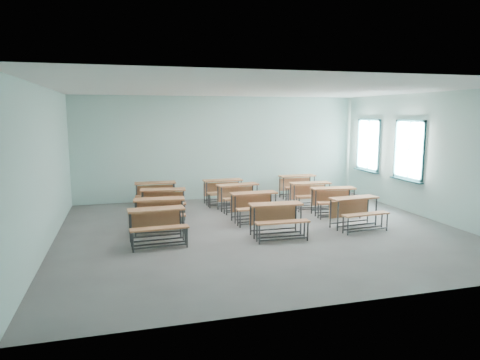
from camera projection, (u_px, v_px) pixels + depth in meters
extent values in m
cube|color=slate|center=(261.00, 230.00, 9.88)|extent=(9.00, 8.00, 0.02)
cube|color=white|center=(262.00, 89.00, 9.39)|extent=(9.00, 8.00, 0.02)
cube|color=#A8D2C9|center=(221.00, 148.00, 13.46)|extent=(9.00, 0.02, 3.20)
cube|color=#A8D2C9|center=(354.00, 192.00, 5.82)|extent=(9.00, 0.02, 3.20)
cube|color=#A8D2C9|center=(45.00, 168.00, 8.45)|extent=(0.02, 8.00, 3.20)
cube|color=#A8D2C9|center=(430.00, 156.00, 10.82)|extent=(0.02, 8.00, 3.20)
cube|color=#1B464D|center=(367.00, 169.00, 13.58)|extent=(0.06, 1.20, 0.06)
cube|color=#1B464D|center=(369.00, 120.00, 13.35)|extent=(0.06, 1.20, 0.06)
cube|color=#1B464D|center=(379.00, 146.00, 12.92)|extent=(0.06, 0.06, 1.60)
cube|color=#1B464D|center=(359.00, 143.00, 14.01)|extent=(0.06, 0.06, 1.60)
cube|color=#1B464D|center=(368.00, 145.00, 13.46)|extent=(0.04, 0.04, 1.48)
cube|color=#1B464D|center=(368.00, 145.00, 13.46)|extent=(0.04, 1.08, 0.04)
cube|color=#1B464D|center=(366.00, 171.00, 13.58)|extent=(0.14, 1.28, 0.04)
cube|color=white|center=(369.00, 145.00, 13.47)|extent=(0.01, 1.08, 1.48)
cube|color=#1B464D|center=(407.00, 178.00, 11.68)|extent=(0.06, 1.20, 0.06)
cube|color=#1B464D|center=(411.00, 121.00, 11.44)|extent=(0.06, 1.20, 0.06)
cube|color=#1B464D|center=(423.00, 151.00, 11.01)|extent=(0.06, 0.06, 1.60)
cube|color=#1B464D|center=(396.00, 148.00, 12.10)|extent=(0.06, 0.06, 1.60)
cube|color=#1B464D|center=(409.00, 150.00, 11.56)|extent=(0.04, 0.04, 1.48)
cube|color=#1B464D|center=(409.00, 150.00, 11.56)|extent=(0.04, 1.08, 0.04)
cube|color=#1B464D|center=(406.00, 180.00, 11.67)|extent=(0.14, 1.28, 0.04)
cube|color=white|center=(410.00, 150.00, 11.56)|extent=(0.01, 1.08, 1.48)
cube|color=#A4613B|center=(156.00, 209.00, 8.84)|extent=(1.18, 0.45, 0.04)
cube|color=#A4613B|center=(155.00, 221.00, 9.06)|extent=(1.10, 0.08, 0.40)
cylinder|color=#36393B|center=(131.00, 230.00, 8.59)|extent=(0.04, 0.04, 0.68)
cylinder|color=#36393B|center=(183.00, 226.00, 8.92)|extent=(0.04, 0.04, 0.68)
cylinder|color=#36393B|center=(130.00, 227.00, 8.88)|extent=(0.04, 0.04, 0.68)
cylinder|color=#36393B|center=(181.00, 222.00, 9.21)|extent=(0.04, 0.04, 0.68)
cube|color=#36393B|center=(158.00, 240.00, 8.79)|extent=(1.06, 0.08, 0.03)
cube|color=#36393B|center=(156.00, 236.00, 9.08)|extent=(1.06, 0.08, 0.03)
cube|color=#A4613B|center=(160.00, 228.00, 8.45)|extent=(1.17, 0.30, 0.03)
cylinder|color=#36393B|center=(133.00, 243.00, 8.24)|extent=(0.04, 0.04, 0.40)
cylinder|color=#36393B|center=(187.00, 238.00, 8.57)|extent=(0.04, 0.04, 0.40)
cylinder|color=#36393B|center=(132.00, 240.00, 8.41)|extent=(0.04, 0.04, 0.40)
cylinder|color=#36393B|center=(185.00, 235.00, 8.74)|extent=(0.04, 0.04, 0.40)
cube|color=#36393B|center=(161.00, 246.00, 8.42)|extent=(1.06, 0.08, 0.03)
cube|color=#36393B|center=(160.00, 244.00, 8.59)|extent=(1.06, 0.08, 0.03)
cube|color=#A4613B|center=(276.00, 204.00, 9.35)|extent=(1.17, 0.42, 0.04)
cube|color=#A4613B|center=(273.00, 215.00, 9.56)|extent=(1.10, 0.06, 0.40)
cylinder|color=#36393B|center=(254.00, 223.00, 9.13)|extent=(0.04, 0.04, 0.68)
cylinder|color=#36393B|center=(301.00, 221.00, 9.38)|extent=(0.04, 0.04, 0.68)
cylinder|color=#36393B|center=(251.00, 220.00, 9.43)|extent=(0.04, 0.04, 0.68)
cylinder|color=#36393B|center=(296.00, 217.00, 9.67)|extent=(0.04, 0.04, 0.68)
cube|color=#36393B|center=(278.00, 233.00, 9.29)|extent=(1.06, 0.06, 0.03)
cube|color=#36393B|center=(273.00, 229.00, 9.59)|extent=(1.06, 0.06, 0.03)
cube|color=#A4613B|center=(283.00, 222.00, 8.94)|extent=(1.16, 0.28, 0.03)
cylinder|color=#36393B|center=(259.00, 235.00, 8.77)|extent=(0.04, 0.04, 0.40)
cylinder|color=#36393B|center=(308.00, 232.00, 9.01)|extent=(0.04, 0.04, 0.40)
cylinder|color=#36393B|center=(257.00, 233.00, 8.94)|extent=(0.04, 0.04, 0.40)
cylinder|color=#36393B|center=(304.00, 229.00, 9.19)|extent=(0.04, 0.04, 0.40)
cube|color=#36393B|center=(284.00, 239.00, 8.91)|extent=(1.06, 0.06, 0.03)
cube|color=#36393B|center=(281.00, 237.00, 9.08)|extent=(1.06, 0.06, 0.03)
cube|color=#A4613B|center=(354.00, 198.00, 10.03)|extent=(1.19, 0.49, 0.04)
cube|color=#A4613B|center=(349.00, 209.00, 10.24)|extent=(1.10, 0.12, 0.40)
cylinder|color=#36393B|center=(338.00, 216.00, 9.76)|extent=(0.04, 0.04, 0.68)
cylinder|color=#36393B|center=(376.00, 213.00, 10.13)|extent=(0.04, 0.04, 0.68)
cylinder|color=#36393B|center=(330.00, 213.00, 10.04)|extent=(0.04, 0.04, 0.68)
cylinder|color=#36393B|center=(368.00, 210.00, 10.42)|extent=(0.04, 0.04, 0.68)
cube|color=#36393B|center=(357.00, 225.00, 9.98)|extent=(1.06, 0.13, 0.03)
cube|color=#36393B|center=(349.00, 222.00, 10.27)|extent=(1.06, 0.13, 0.03)
cube|color=#A4613B|center=(366.00, 214.00, 9.65)|extent=(1.17, 0.35, 0.03)
cylinder|color=#36393B|center=(348.00, 227.00, 9.41)|extent=(0.04, 0.04, 0.40)
cylinder|color=#36393B|center=(387.00, 222.00, 9.78)|extent=(0.04, 0.04, 0.40)
cylinder|color=#36393B|center=(343.00, 225.00, 9.58)|extent=(0.04, 0.04, 0.40)
cylinder|color=#36393B|center=(382.00, 221.00, 9.95)|extent=(0.04, 0.04, 0.40)
cube|color=#36393B|center=(368.00, 230.00, 9.62)|extent=(1.06, 0.13, 0.03)
cube|color=#36393B|center=(363.00, 228.00, 9.79)|extent=(1.06, 0.13, 0.03)
cube|color=#A4613B|center=(159.00, 199.00, 9.89)|extent=(1.18, 0.48, 0.04)
cube|color=#A4613B|center=(159.00, 210.00, 10.11)|extent=(1.10, 0.11, 0.40)
cylinder|color=#36393B|center=(136.00, 217.00, 9.70)|extent=(0.04, 0.04, 0.68)
cylinder|color=#36393B|center=(183.00, 215.00, 9.89)|extent=(0.04, 0.04, 0.68)
cylinder|color=#36393B|center=(137.00, 214.00, 10.00)|extent=(0.04, 0.04, 0.68)
cylinder|color=#36393B|center=(182.00, 212.00, 10.19)|extent=(0.04, 0.04, 0.68)
cube|color=#36393B|center=(160.00, 226.00, 9.83)|extent=(1.06, 0.12, 0.03)
cube|color=#36393B|center=(160.00, 223.00, 10.13)|extent=(1.06, 0.12, 0.03)
cube|color=#A4613B|center=(160.00, 216.00, 9.48)|extent=(1.17, 0.34, 0.03)
cylinder|color=#36393B|center=(135.00, 228.00, 9.33)|extent=(0.04, 0.04, 0.40)
cylinder|color=#36393B|center=(184.00, 225.00, 9.53)|extent=(0.04, 0.04, 0.40)
cylinder|color=#36393B|center=(136.00, 225.00, 9.51)|extent=(0.04, 0.04, 0.40)
cylinder|color=#36393B|center=(183.00, 223.00, 9.70)|extent=(0.04, 0.04, 0.40)
cube|color=#36393B|center=(160.00, 232.00, 9.45)|extent=(1.06, 0.12, 0.03)
cube|color=#36393B|center=(160.00, 230.00, 9.63)|extent=(1.06, 0.12, 0.03)
cube|color=#A4613B|center=(254.00, 193.00, 10.66)|extent=(1.17, 0.43, 0.04)
cube|color=#A4613B|center=(251.00, 203.00, 10.87)|extent=(1.10, 0.06, 0.40)
cylinder|color=#36393B|center=(235.00, 210.00, 10.41)|extent=(0.04, 0.04, 0.68)
cylinder|color=#36393B|center=(276.00, 207.00, 10.72)|extent=(0.04, 0.04, 0.68)
cylinder|color=#36393B|center=(232.00, 207.00, 10.70)|extent=(0.04, 0.04, 0.68)
cylinder|color=#36393B|center=(271.00, 205.00, 11.01)|extent=(0.04, 0.04, 0.68)
cube|color=#36393B|center=(256.00, 218.00, 10.60)|extent=(1.06, 0.07, 0.03)
cube|color=#36393B|center=(252.00, 215.00, 10.89)|extent=(1.06, 0.07, 0.03)
cube|color=#A4613B|center=(260.00, 208.00, 10.26)|extent=(1.16, 0.28, 0.03)
cylinder|color=#36393B|center=(240.00, 219.00, 10.05)|extent=(0.04, 0.04, 0.40)
cylinder|color=#36393B|center=(282.00, 216.00, 10.37)|extent=(0.04, 0.04, 0.40)
cylinder|color=#36393B|center=(238.00, 218.00, 10.22)|extent=(0.04, 0.04, 0.40)
cylinder|color=#36393B|center=(279.00, 215.00, 10.54)|extent=(0.04, 0.04, 0.40)
cube|color=#36393B|center=(261.00, 223.00, 10.23)|extent=(1.06, 0.07, 0.03)
cube|color=#36393B|center=(259.00, 221.00, 10.40)|extent=(1.06, 0.07, 0.03)
cube|color=#A4613B|center=(333.00, 188.00, 11.34)|extent=(1.19, 0.51, 0.04)
cube|color=#A4613B|center=(330.00, 198.00, 11.56)|extent=(1.09, 0.14, 0.40)
cylinder|color=#36393B|center=(316.00, 203.00, 11.16)|extent=(0.04, 0.04, 0.68)
cylinder|color=#36393B|center=(354.00, 202.00, 11.33)|extent=(0.04, 0.04, 0.68)
cylinder|color=#36393B|center=(312.00, 201.00, 11.46)|extent=(0.04, 0.04, 0.68)
cylinder|color=#36393B|center=(349.00, 200.00, 11.63)|extent=(0.04, 0.04, 0.68)
cube|color=#36393B|center=(335.00, 212.00, 11.28)|extent=(1.06, 0.15, 0.03)
cube|color=#36393B|center=(330.00, 209.00, 11.58)|extent=(1.06, 0.15, 0.03)
cube|color=#A4613B|center=(340.00, 202.00, 10.93)|extent=(1.18, 0.37, 0.03)
cylinder|color=#36393B|center=(321.00, 212.00, 10.79)|extent=(0.04, 0.04, 0.40)
cylinder|color=#36393B|center=(360.00, 211.00, 10.96)|extent=(0.04, 0.04, 0.40)
cylinder|color=#36393B|center=(318.00, 211.00, 10.97)|extent=(0.04, 0.04, 0.40)
cylinder|color=#36393B|center=(357.00, 209.00, 11.14)|extent=(0.04, 0.04, 0.40)
cube|color=#36393B|center=(340.00, 216.00, 10.89)|extent=(1.06, 0.15, 0.03)
cube|color=#36393B|center=(338.00, 215.00, 11.07)|extent=(1.06, 0.15, 0.03)
cube|color=#A4613B|center=(163.00, 190.00, 11.13)|extent=(1.19, 0.51, 0.04)
cube|color=#A4613B|center=(163.00, 199.00, 11.35)|extent=(1.09, 0.14, 0.40)
cylinder|color=#36393B|center=(142.00, 205.00, 10.96)|extent=(0.04, 0.04, 0.68)
cylinder|color=#36393B|center=(184.00, 204.00, 11.12)|extent=(0.04, 0.04, 0.68)
cylinder|color=#36393B|center=(143.00, 203.00, 11.26)|extent=(0.04, 0.04, 0.68)
cylinder|color=#36393B|center=(184.00, 201.00, 11.42)|extent=(0.04, 0.04, 0.68)
cube|color=#36393B|center=(164.00, 214.00, 11.08)|extent=(1.06, 0.15, 0.03)
cube|color=#36393B|center=(164.00, 211.00, 11.38)|extent=(1.06, 0.15, 0.03)
cube|color=#A4613B|center=(163.00, 204.00, 10.72)|extent=(1.18, 0.37, 0.03)
cylinder|color=#36393B|center=(141.00, 214.00, 10.59)|extent=(0.04, 0.04, 0.40)
cylinder|color=#36393B|center=(185.00, 213.00, 10.75)|extent=(0.04, 0.04, 0.40)
cylinder|color=#36393B|center=(142.00, 212.00, 10.77)|extent=(0.04, 0.04, 0.40)
cylinder|color=#36393B|center=(184.00, 211.00, 10.93)|extent=(0.04, 0.04, 0.40)
cube|color=#36393B|center=(163.00, 218.00, 10.69)|extent=(1.06, 0.15, 0.03)
cube|color=#36393B|center=(163.00, 216.00, 10.87)|extent=(1.06, 0.15, 0.03)
cube|color=#A4613B|center=(238.00, 185.00, 11.92)|extent=(1.19, 0.51, 0.04)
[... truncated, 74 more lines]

